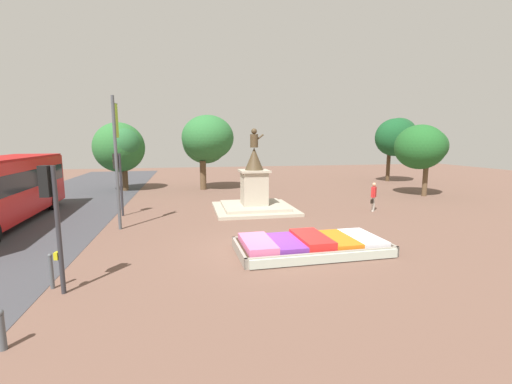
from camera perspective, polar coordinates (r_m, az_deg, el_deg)
ground_plane at (r=13.12m, az=2.28°, el=-9.38°), size 80.45×80.45×0.00m
flower_planter at (r=12.81m, az=9.06°, el=-8.77°), size 5.57×2.81×0.60m
statue_monument at (r=19.86m, az=-0.31°, el=-0.19°), size 4.59×4.59×4.71m
traffic_light_near_crossing at (r=10.23m, az=-30.87°, el=-2.10°), size 0.42×0.31×3.42m
traffic_light_mid_block at (r=19.61m, az=-21.97°, el=3.07°), size 0.42×0.31×3.36m
banner_pole at (r=16.58m, az=-22.24°, el=5.05°), size 0.18×0.65×5.99m
pedestrian_with_handbag at (r=20.69m, az=19.00°, el=-0.51°), size 0.56×0.58×1.66m
kerb_bollard_south at (r=8.67m, az=-36.75°, el=-17.77°), size 0.15×0.15×0.85m
kerb_bollard_mid_a at (r=11.13m, az=-30.96°, el=-11.14°), size 0.12×0.12×1.01m
park_tree_far_left at (r=29.54m, az=-21.75°, el=7.01°), size 3.98×4.18×5.46m
park_tree_behind_statue at (r=28.77m, az=-8.20°, el=8.70°), size 4.21×4.66×6.08m
park_tree_far_right at (r=27.86m, az=25.76°, el=6.81°), size 3.85×3.79×5.17m
park_tree_street_side at (r=36.15m, az=22.39°, el=8.62°), size 4.41×3.92×6.21m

